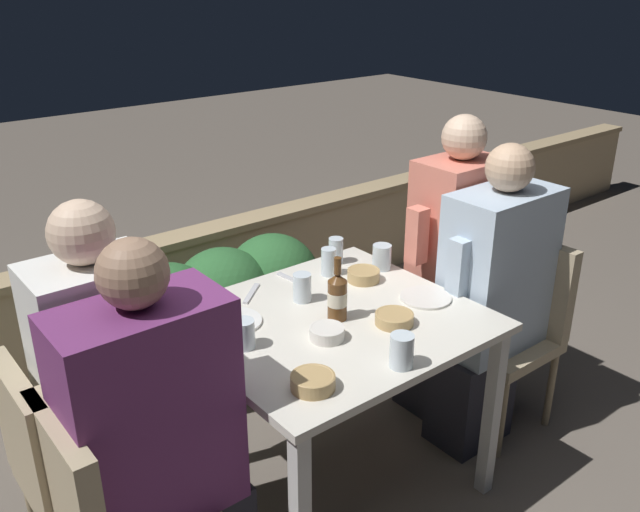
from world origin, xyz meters
The scene contains 27 objects.
ground_plane centered at (0.00, 0.00, 0.00)m, with size 16.00×16.00×0.00m, color #665B51.
parapet_wall centered at (0.00, 1.45, 0.30)m, with size 9.00×0.18×0.60m.
dining_table centered at (0.00, 0.00, 0.66)m, with size 1.01×0.91×0.76m.
planter_hedge centered at (0.07, 0.90, 0.39)m, with size 1.05×0.47×0.71m.
chair_left_near centered at (-0.94, -0.14, 0.51)m, with size 0.41×0.41×0.86m.
person_purple_stripe centered at (-0.75, -0.14, 0.65)m, with size 0.52×0.26×1.30m.
chair_left_far centered at (-0.96, 0.15, 0.51)m, with size 0.41×0.41×0.86m.
person_white_polo centered at (-0.77, 0.15, 0.67)m, with size 0.47×0.26×1.33m.
chair_right_near centered at (0.92, -0.14, 0.51)m, with size 0.41×0.41×0.86m.
person_blue_shirt centered at (0.73, -0.14, 0.65)m, with size 0.52×0.26×1.31m.
chair_right_far centered at (0.98, 0.13, 0.51)m, with size 0.41×0.41×0.86m.
person_coral_top centered at (0.79, 0.13, 0.69)m, with size 0.47×0.26×1.37m.
beer_bottle centered at (0.01, -0.02, 0.85)m, with size 0.07×0.07×0.24m.
plate_0 centered at (-0.30, 0.19, 0.76)m, with size 0.21×0.21×0.01m.
plate_1 centered at (0.38, -0.11, 0.76)m, with size 0.20×0.20×0.01m.
bowl_0 centered at (0.30, 0.16, 0.78)m, with size 0.13×0.13×0.05m.
bowl_1 centered at (0.15, -0.17, 0.78)m, with size 0.14×0.14×0.04m.
bowl_2 centered at (-0.33, -0.31, 0.78)m, with size 0.14×0.14×0.05m.
bowl_3 centered at (-0.11, -0.10, 0.78)m, with size 0.12×0.12×0.04m.
glass_cup_0 centered at (0.44, 0.20, 0.81)m, with size 0.08×0.08×0.11m.
glass_cup_1 centered at (0.00, 0.18, 0.81)m, with size 0.07×0.07×0.11m.
glass_cup_2 centered at (0.33, 0.37, 0.81)m, with size 0.06×0.06×0.11m.
glass_cup_3 centered at (-0.36, 0.03, 0.81)m, with size 0.07×0.07×0.10m.
glass_cup_4 centered at (-0.03, -0.38, 0.81)m, with size 0.08×0.08×0.11m.
glass_cup_5 centered at (0.23, 0.30, 0.81)m, with size 0.06×0.06×0.12m.
fork_0 centered at (0.07, 0.34, 0.76)m, with size 0.04×0.17×0.01m.
fork_1 centered at (-0.12, 0.34, 0.76)m, with size 0.14×0.13×0.01m.
Camera 1 is at (-1.38, -1.66, 1.93)m, focal length 38.00 mm.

